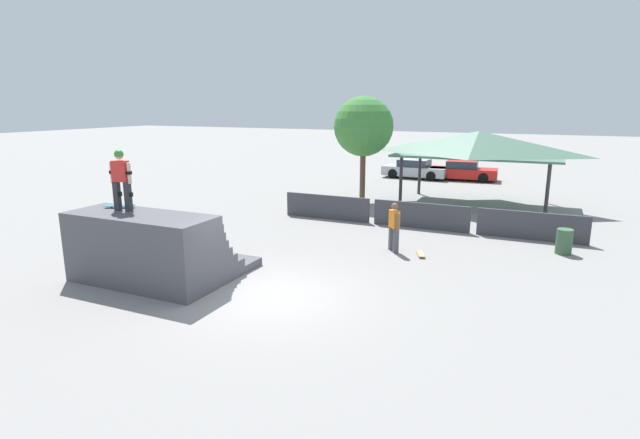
% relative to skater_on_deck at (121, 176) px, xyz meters
% --- Properties ---
extents(ground_plane, '(160.00, 160.00, 0.00)m').
position_rel_skater_on_deck_xyz_m(ground_plane, '(4.40, 0.45, -2.97)').
color(ground_plane, gray).
extents(quarter_pipe_ramp, '(4.32, 3.60, 1.99)m').
position_rel_skater_on_deck_xyz_m(quarter_pipe_ramp, '(0.76, 0.18, -2.12)').
color(quarter_pipe_ramp, '#4C4C51').
rests_on(quarter_pipe_ramp, ground).
extents(skater_on_deck, '(0.74, 0.29, 1.71)m').
position_rel_skater_on_deck_xyz_m(skater_on_deck, '(0.00, 0.00, 0.00)').
color(skater_on_deck, '#2D2D33').
rests_on(skater_on_deck, quarter_pipe_ramp).
extents(skateboard_on_deck, '(0.86, 0.53, 0.09)m').
position_rel_skater_on_deck_xyz_m(skateboard_on_deck, '(-0.36, 0.23, -0.93)').
color(skateboard_on_deck, silver).
rests_on(skateboard_on_deck, quarter_pipe_ramp).
extents(bystander_walking, '(0.52, 0.59, 1.69)m').
position_rel_skater_on_deck_xyz_m(bystander_walking, '(6.24, 5.73, -2.03)').
color(bystander_walking, '#4C4C51').
rests_on(bystander_walking, ground).
extents(skateboard_on_ground, '(0.48, 0.85, 0.09)m').
position_rel_skater_on_deck_xyz_m(skateboard_on_ground, '(7.21, 5.64, -2.91)').
color(skateboard_on_ground, red).
rests_on(skateboard_on_ground, ground).
extents(barrier_fence, '(12.18, 0.12, 1.05)m').
position_rel_skater_on_deck_xyz_m(barrier_fence, '(6.30, 9.33, -2.45)').
color(barrier_fence, '#3D3D42').
rests_on(barrier_fence, ground).
extents(pavilion_shelter, '(7.70, 4.49, 3.65)m').
position_rel_skater_on_deck_xyz_m(pavilion_shelter, '(7.59, 15.26, 0.06)').
color(pavilion_shelter, '#2D2D33').
rests_on(pavilion_shelter, ground).
extents(tree_beside_pavilion, '(2.98, 2.98, 5.32)m').
position_rel_skater_on_deck_xyz_m(tree_beside_pavilion, '(2.22, 13.65, 0.84)').
color(tree_beside_pavilion, brown).
rests_on(tree_beside_pavilion, ground).
extents(trash_bin, '(0.52, 0.52, 0.85)m').
position_rel_skater_on_deck_xyz_m(trash_bin, '(11.52, 7.86, -2.55)').
color(trash_bin, '#385B3D').
rests_on(trash_bin, ground).
extents(parked_car_silver, '(4.41, 1.99, 1.27)m').
position_rel_skater_on_deck_xyz_m(parked_car_silver, '(2.60, 23.10, -2.37)').
color(parked_car_silver, '#A8AAAF').
rests_on(parked_car_silver, ground).
extents(parked_car_red, '(4.37, 2.04, 1.27)m').
position_rel_skater_on_deck_xyz_m(parked_car_red, '(5.70, 23.53, -2.37)').
color(parked_car_red, red).
rests_on(parked_car_red, ground).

